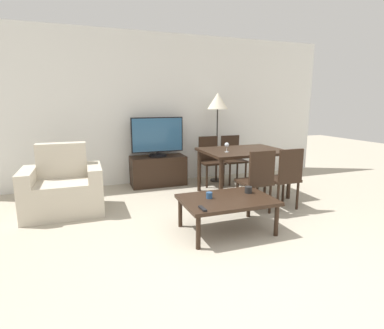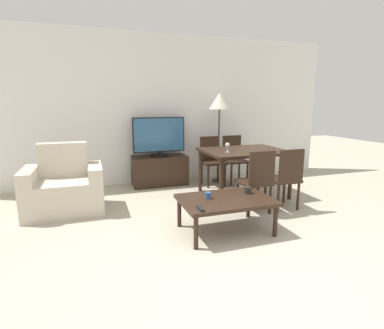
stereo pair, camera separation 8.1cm
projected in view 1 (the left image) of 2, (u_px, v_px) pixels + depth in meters
The scene contains 16 objects.
ground_plane at pixel (255, 273), 2.65m from camera, with size 18.00×18.00×0.00m, color #B2A893.
wall_back at pixel (160, 110), 5.54m from camera, with size 6.81×0.06×2.70m.
armchair at pixel (63, 189), 4.07m from camera, with size 1.01×0.72×0.93m.
tv_stand at pixel (158, 171), 5.45m from camera, with size 0.98×0.45×0.53m.
tv at pixel (157, 137), 5.32m from camera, with size 0.93×0.32×0.70m.
coffee_table at pixel (227, 202), 3.45m from camera, with size 1.05×0.72×0.40m.
dining_table at pixel (243, 155), 4.79m from camera, with size 1.29×0.98×0.74m.
dining_chair_near at pixel (257, 178), 4.01m from camera, with size 0.40×0.40×0.87m.
dining_chair_far at pixel (232, 157), 5.63m from camera, with size 0.40×0.40×0.87m.
dining_chair_near_right at pixel (285, 176), 4.16m from camera, with size 0.40×0.40×0.87m.
dining_chair_far_left at pixel (210, 158), 5.48m from camera, with size 0.40×0.40×0.87m.
floor_lamp at pixel (218, 104), 5.48m from camera, with size 0.38×0.38×1.66m.
remote_primary at pixel (203, 209), 3.08m from camera, with size 0.04×0.15×0.02m.
cup_white_near at pixel (209, 195), 3.43m from camera, with size 0.07×0.07×0.07m.
cup_colored_far at pixel (248, 190), 3.64m from camera, with size 0.09×0.09×0.08m.
wine_glass_left at pixel (227, 145), 4.53m from camera, with size 0.07×0.07×0.15m.
Camera 1 is at (-1.34, -2.07, 1.48)m, focal length 28.00 mm.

